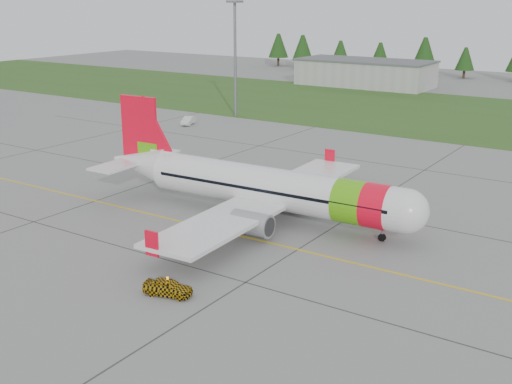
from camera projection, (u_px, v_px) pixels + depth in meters
The scene contains 8 objects.
ground at pixel (148, 255), 54.34m from camera, with size 320.00×320.00×0.00m, color gray.
aircraft at pixel (265, 188), 62.51m from camera, with size 35.82×32.95×10.85m.
follow_me_car at pixel (167, 272), 46.44m from camera, with size 1.49×1.26×3.70m, color #DFAA0C.
service_van at pixel (188, 112), 109.30m from camera, with size 1.48×1.40×4.26m, color silver.
grass_strip at pixel (450, 114), 119.70m from camera, with size 320.00×50.00×0.03m, color #30561E.
taxi_guideline at pixel (206, 228), 60.71m from camera, with size 120.00×0.25×0.02m, color gold.
hangar_west at pixel (365, 74), 157.02m from camera, with size 32.00×14.00×6.00m, color #A8A8A3.
floodlight_mast at pixel (235, 61), 114.59m from camera, with size 0.50×0.50×20.00m, color slate.
Camera 1 is at (35.50, -36.97, 20.91)m, focal length 45.00 mm.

